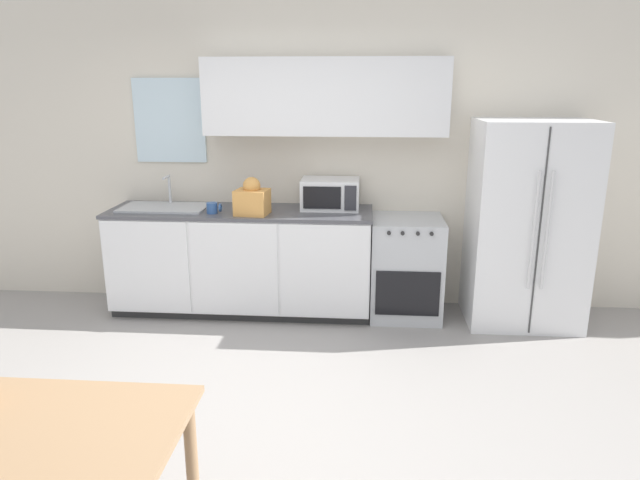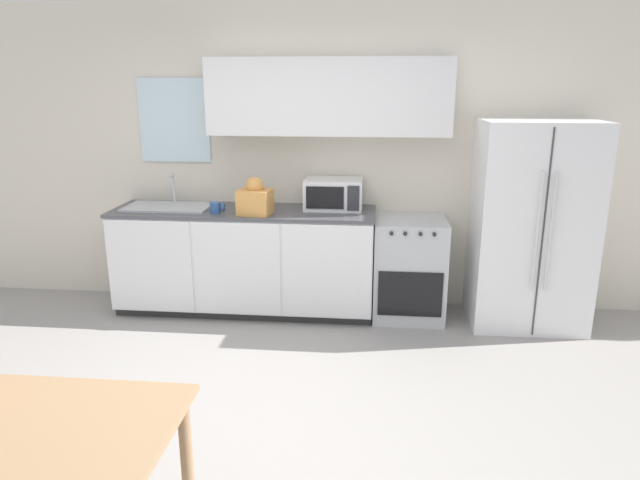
{
  "view_description": "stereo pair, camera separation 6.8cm",
  "coord_description": "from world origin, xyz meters",
  "px_view_note": "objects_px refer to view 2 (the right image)",
  "views": [
    {
      "loc": [
        0.69,
        -2.92,
        2.02
      ],
      "look_at": [
        0.42,
        0.55,
        1.05
      ],
      "focal_mm": 32.0,
      "sensor_mm": 36.0,
      "label": 1
    },
    {
      "loc": [
        0.76,
        -2.92,
        2.02
      ],
      "look_at": [
        0.42,
        0.55,
        1.05
      ],
      "focal_mm": 32.0,
      "sensor_mm": 36.0,
      "label": 2
    }
  ],
  "objects_px": {
    "coffee_mug": "(216,208)",
    "dining_table": "(14,446)",
    "oven_range": "(409,268)",
    "refrigerator": "(531,225)",
    "microwave": "(333,194)"
  },
  "relations": [
    {
      "from": "oven_range",
      "to": "refrigerator",
      "type": "height_order",
      "value": "refrigerator"
    },
    {
      "from": "refrigerator",
      "to": "coffee_mug",
      "type": "distance_m",
      "value": 2.65
    },
    {
      "from": "oven_range",
      "to": "coffee_mug",
      "type": "relative_size",
      "value": 6.88
    },
    {
      "from": "refrigerator",
      "to": "microwave",
      "type": "relative_size",
      "value": 3.44
    },
    {
      "from": "refrigerator",
      "to": "coffee_mug",
      "type": "bearing_deg",
      "value": -177.27
    },
    {
      "from": "coffee_mug",
      "to": "oven_range",
      "type": "bearing_deg",
      "value": 5.77
    },
    {
      "from": "dining_table",
      "to": "oven_range",
      "type": "bearing_deg",
      "value": 60.04
    },
    {
      "from": "microwave",
      "to": "dining_table",
      "type": "relative_size",
      "value": 0.39
    },
    {
      "from": "oven_range",
      "to": "dining_table",
      "type": "distance_m",
      "value": 3.44
    },
    {
      "from": "oven_range",
      "to": "refrigerator",
      "type": "xyz_separation_m",
      "value": [
        0.99,
        -0.04,
        0.42
      ]
    },
    {
      "from": "microwave",
      "to": "dining_table",
      "type": "height_order",
      "value": "microwave"
    },
    {
      "from": "oven_range",
      "to": "microwave",
      "type": "bearing_deg",
      "value": 172.09
    },
    {
      "from": "microwave",
      "to": "coffee_mug",
      "type": "bearing_deg",
      "value": -165.1
    },
    {
      "from": "refrigerator",
      "to": "coffee_mug",
      "type": "xyz_separation_m",
      "value": [
        -2.65,
        -0.13,
        0.12
      ]
    },
    {
      "from": "coffee_mug",
      "to": "dining_table",
      "type": "bearing_deg",
      "value": -91.18
    }
  ]
}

